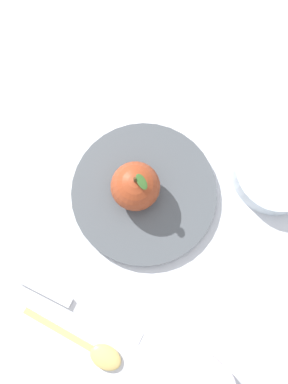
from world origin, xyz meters
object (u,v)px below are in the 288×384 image
object	(u,v)px
dinner_plate	(144,193)
apple	(135,186)
side_bowl	(277,171)
cup	(205,384)
spoon	(96,351)
knife	(69,302)

from	to	relation	value
dinner_plate	apple	xyz separation A→B (m)	(-0.01, -0.00, 0.04)
side_bowl	cup	world-z (taller)	cup
cup	spoon	size ratio (longest dim) A/B	0.51
apple	spoon	distance (m)	0.25
knife	cup	bearing A→B (deg)	-7.08
side_bowl	spoon	size ratio (longest dim) A/B	0.81
apple	side_bowl	world-z (taller)	apple
dinner_plate	side_bowl	distance (m)	0.21
apple	cup	world-z (taller)	apple
cup	knife	distance (m)	0.22
dinner_plate	knife	size ratio (longest dim) A/B	1.11
cup	knife	bearing A→B (deg)	172.92
spoon	apple	bearing A→B (deg)	97.56
knife	spoon	xyz separation A→B (m)	(0.06, -0.05, 0.00)
spoon	dinner_plate	bearing A→B (deg)	94.58
cup	spoon	xyz separation A→B (m)	(-0.16, -0.02, -0.04)
side_bowl	cup	distance (m)	0.33
dinner_plate	spoon	xyz separation A→B (m)	(0.02, -0.24, -0.00)
side_bowl	dinner_plate	bearing A→B (deg)	-149.48
side_bowl	apple	bearing A→B (deg)	-150.61
apple	spoon	size ratio (longest dim) A/B	0.55
apple	cup	xyz separation A→B (m)	(0.19, -0.22, -0.01)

